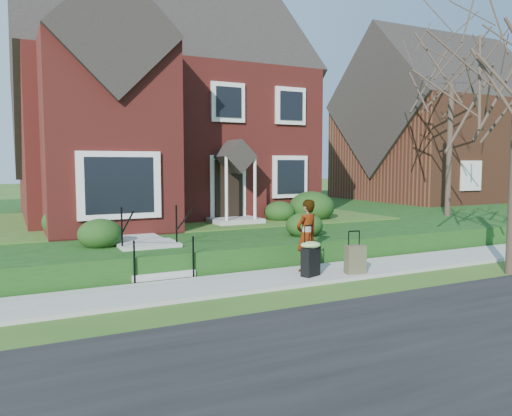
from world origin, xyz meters
TOP-DOWN VIEW (x-y plane):
  - ground at (0.00, 0.00)m, footprint 120.00×120.00m
  - street at (0.00, -5.00)m, footprint 60.00×6.00m
  - sidewalk at (0.00, 0.00)m, footprint 60.00×1.60m
  - terrace at (4.00, 10.90)m, footprint 44.00×20.00m
  - walkway at (-2.50, 5.00)m, footprint 1.20×6.00m
  - main_house at (-0.21, 9.61)m, footprint 10.40×10.20m
  - neighbour_house at (16.00, 11.00)m, footprint 9.40×8.00m
  - front_steps at (-2.50, 1.84)m, footprint 1.40×2.02m
  - foundation_shrubs at (0.41, 4.70)m, footprint 9.61×4.56m
  - woman at (0.70, 0.22)m, footprint 0.68×0.53m
  - suitcase_black at (0.50, -0.26)m, footprint 0.58×0.53m
  - suitcase_olive at (1.56, -0.49)m, footprint 0.48×0.32m
  - tree_gap at (9.48, 4.15)m, footprint 5.40×5.40m

SIDE VIEW (x-z plane):
  - ground at x=0.00m, z-range 0.00..0.00m
  - street at x=0.00m, z-range 0.00..0.01m
  - sidewalk at x=0.00m, z-range 0.00..0.08m
  - terrace at x=4.00m, z-range 0.00..0.60m
  - suitcase_olive at x=1.56m, z-range -0.08..0.89m
  - front_steps at x=-2.50m, z-range -0.28..1.22m
  - suitcase_black at x=0.50m, z-range -0.05..1.09m
  - walkway at x=-2.50m, z-range 0.60..0.66m
  - woman at x=0.70m, z-range 0.08..1.75m
  - foundation_shrubs at x=0.41m, z-range 0.51..1.63m
  - neighbour_house at x=16.00m, z-range 0.65..9.85m
  - main_house at x=-0.21m, z-range 0.56..9.96m
  - tree_gap at x=9.48m, z-range 2.14..9.86m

